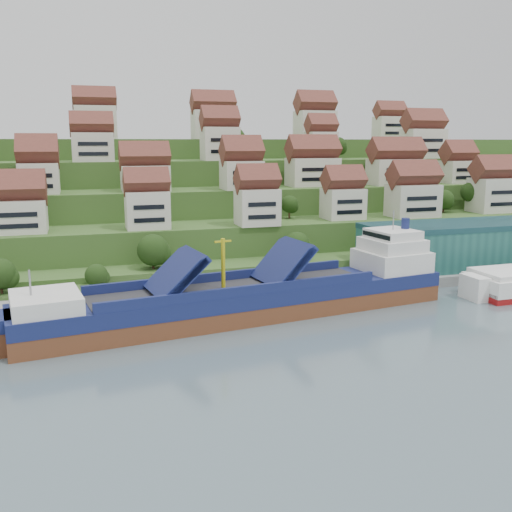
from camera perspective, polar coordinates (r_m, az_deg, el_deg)
name	(u,v)px	position (r m, az deg, el deg)	size (l,w,h in m)	color
ground	(306,312)	(103.84, 5.04, -5.63)	(300.00, 300.00, 0.00)	slate
quay	(366,280)	(124.96, 10.96, -2.34)	(180.00, 14.00, 2.20)	gray
hillside	(194,199)	(199.97, -6.22, 5.68)	(260.00, 128.00, 31.00)	#2D4C1E
hillside_village	(232,163)	(158.03, -2.43, 9.26)	(157.39, 62.88, 29.70)	beige
hillside_trees	(224,199)	(140.90, -3.23, 5.73)	(142.31, 62.07, 31.74)	#223F15
warehouse	(487,243)	(143.03, 22.07, 1.25)	(60.00, 15.00, 10.00)	#225D55
flagpole	(371,258)	(118.54, 11.40, -0.24)	(1.28, 0.16, 8.00)	gray
cargo_ship	(256,298)	(100.59, -0.02, -4.21)	(77.90, 22.42, 17.06)	brown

